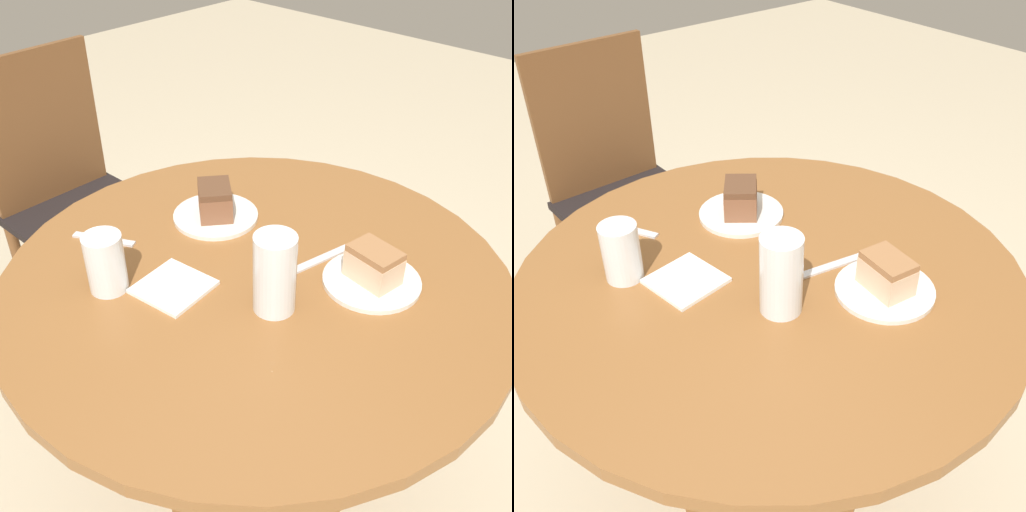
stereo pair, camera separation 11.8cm
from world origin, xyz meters
The scene contains 12 objects.
ground_plane centered at (0.00, 0.00, 0.00)m, with size 8.00×8.00×0.00m, color beige.
table centered at (0.00, 0.00, 0.58)m, with size 1.02×1.02×0.74m.
chair centered at (0.12, 0.89, 0.49)m, with size 0.43×0.47×0.94m.
plate_near centered at (0.13, -0.19, 0.74)m, with size 0.19×0.19×0.01m.
plate_far centered at (0.09, 0.21, 0.74)m, with size 0.19×0.19×0.01m.
cake_slice_near centered at (0.13, -0.19, 0.78)m, with size 0.08×0.11×0.07m.
cake_slice_far centered at (0.09, 0.21, 0.79)m, with size 0.12×0.12×0.07m.
glass_lemonade centered at (-0.23, 0.17, 0.79)m, with size 0.07×0.07×0.12m.
glass_water centered at (-0.06, -0.10, 0.81)m, with size 0.08×0.08×0.16m.
napkin_stack centered at (-0.15, 0.08, 0.74)m, with size 0.14×0.14×0.01m.
fork centered at (0.11, -0.07, 0.74)m, with size 0.17×0.05×0.00m.
spoon centered at (-0.14, 0.32, 0.74)m, with size 0.08×0.14×0.00m.
Camera 1 is at (-0.69, -0.65, 1.47)m, focal length 42.00 mm.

